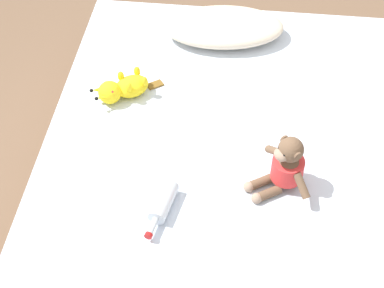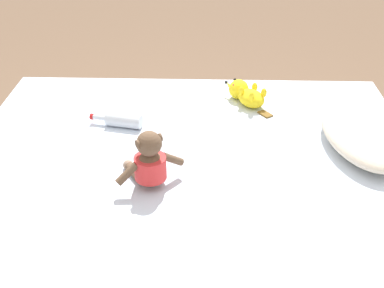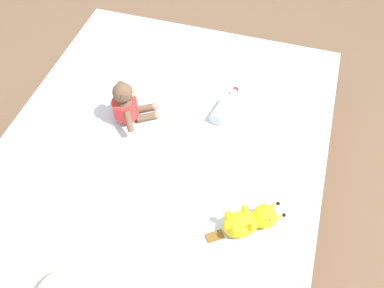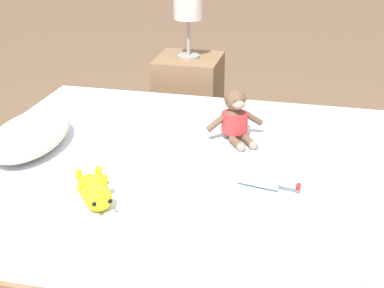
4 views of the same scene
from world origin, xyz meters
The scene contains 6 objects.
ground_plane centered at (0.00, 0.00, 0.00)m, with size 16.00×16.00×0.00m, color brown.
bed centered at (0.00, 0.00, 0.21)m, with size 1.56×1.99×0.42m.
pillow centered at (-0.09, 0.72, 0.48)m, with size 0.60×0.37×0.12m.
plush_monkey centered at (0.21, -0.16, 0.51)m, with size 0.25×0.26×0.24m.
plush_yellow_creature centered at (-0.49, 0.25, 0.46)m, with size 0.30×0.23×0.10m.
glass_bottle centered at (-0.22, -0.33, 0.45)m, with size 0.10×0.25×0.07m.
Camera 2 is at (1.76, 0.05, 1.56)m, focal length 46.58 mm.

